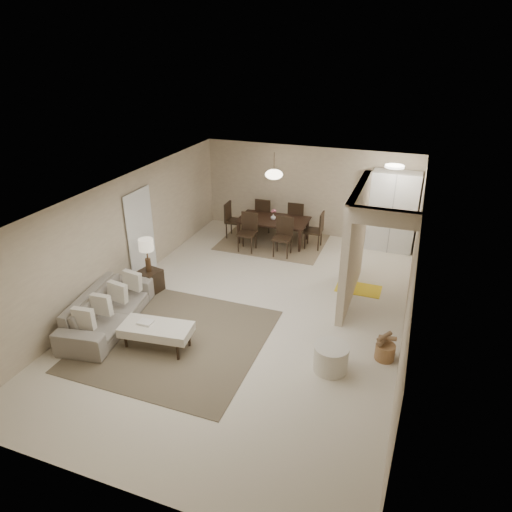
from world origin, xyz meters
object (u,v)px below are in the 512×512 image
at_px(pantry_cabinet, 393,212).
at_px(wicker_basket, 385,352).
at_px(dining_table, 273,231).
at_px(round_pouf, 331,358).
at_px(side_table, 150,281).
at_px(sofa, 107,309).
at_px(ottoman_bench, 156,330).

xyz_separation_m(pantry_cabinet, wicker_basket, (0.40, -4.87, -0.90)).
relative_size(pantry_cabinet, dining_table, 1.10).
distance_m(round_pouf, dining_table, 5.48).
relative_size(side_table, round_pouf, 0.83).
height_order(pantry_cabinet, side_table, pantry_cabinet).
xyz_separation_m(round_pouf, dining_table, (-2.61, 4.81, 0.10)).
distance_m(sofa, ottoman_bench, 1.31).
height_order(pantry_cabinet, wicker_basket, pantry_cabinet).
bearing_deg(wicker_basket, sofa, -171.67).
bearing_deg(dining_table, side_table, -116.96).
bearing_deg(dining_table, ottoman_bench, -96.32).
relative_size(ottoman_bench, dining_table, 0.70).
distance_m(side_table, dining_table, 3.92).
xyz_separation_m(side_table, wicker_basket, (5.15, -0.68, -0.10)).
bearing_deg(pantry_cabinet, round_pouf, -94.54).
relative_size(pantry_cabinet, sofa, 0.89).
bearing_deg(sofa, side_table, -10.89).
bearing_deg(pantry_cabinet, sofa, -130.46).
bearing_deg(side_table, pantry_cabinet, 41.40).
bearing_deg(side_table, ottoman_bench, -54.76).
height_order(pantry_cabinet, sofa, pantry_cabinet).
relative_size(side_table, dining_table, 0.26).
relative_size(ottoman_bench, side_table, 2.69).
bearing_deg(sofa, round_pouf, -96.90).
bearing_deg(wicker_basket, ottoman_bench, -164.86).
relative_size(side_table, wicker_basket, 1.45).
bearing_deg(wicker_basket, dining_table, 129.31).
height_order(ottoman_bench, wicker_basket, ottoman_bench).
relative_size(round_pouf, dining_table, 0.32).
xyz_separation_m(round_pouf, wicker_basket, (0.83, 0.61, -0.09)).
xyz_separation_m(side_table, round_pouf, (4.32, -1.29, -0.02)).
bearing_deg(ottoman_bench, dining_table, 77.91).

